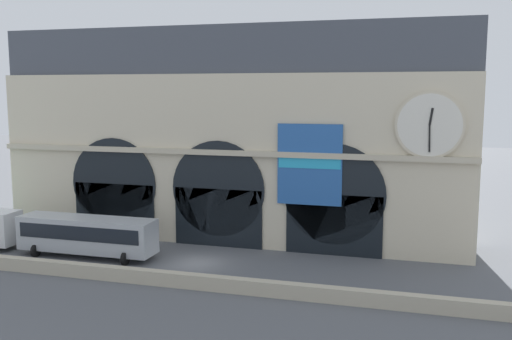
% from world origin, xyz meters
% --- Properties ---
extents(ground_plane, '(200.00, 200.00, 0.00)m').
position_xyz_m(ground_plane, '(0.00, 0.00, 0.00)').
color(ground_plane, '#54565B').
extents(quay_parapet_wall, '(90.00, 0.70, 0.95)m').
position_xyz_m(quay_parapet_wall, '(0.00, -5.13, 0.48)').
color(quay_parapet_wall, '#B2A891').
rests_on(quay_parapet_wall, ground).
extents(station_building, '(40.05, 6.10, 18.06)m').
position_xyz_m(station_building, '(0.04, 7.85, 8.79)').
color(station_building, beige).
rests_on(station_building, ground).
extents(bus_midwest, '(11.00, 3.25, 3.10)m').
position_xyz_m(bus_midwest, '(-8.70, -0.76, 1.78)').
color(bus_midwest, '#ADB2B7').
rests_on(bus_midwest, ground).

